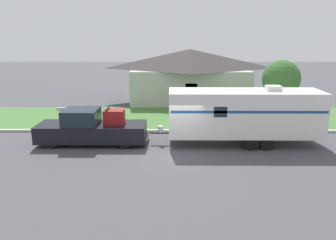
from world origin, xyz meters
name	(u,v)px	position (x,y,z in m)	size (l,w,h in m)	color
ground_plane	(178,152)	(0.00, 0.00, 0.00)	(120.00, 120.00, 0.00)	#47474C
curb_strip	(177,131)	(0.00, 3.75, 0.07)	(80.00, 0.30, 0.14)	#ADADA8
lawn_strip	(176,118)	(0.00, 7.40, 0.01)	(80.00, 7.00, 0.03)	#477538
house_across_street	(189,75)	(1.33, 13.88, 2.49)	(11.27, 6.63, 4.80)	#B2B2A8
pickup_truck	(91,129)	(-4.91, 1.41, 0.89)	(6.22, 2.04, 2.09)	black
travel_trailer	(244,113)	(3.72, 1.41, 1.82)	(9.50, 2.37, 3.36)	black
mailbox	(61,112)	(-7.68, 4.62, 1.07)	(0.48, 0.20, 1.39)	brown
tree_in_yard	(281,79)	(7.44, 6.83, 3.00)	(2.67, 2.67, 4.35)	brown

